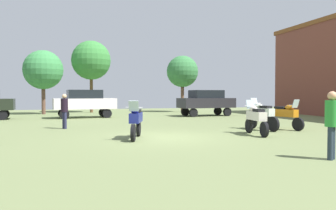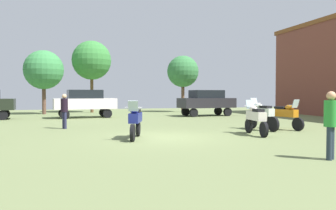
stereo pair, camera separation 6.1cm
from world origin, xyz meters
name	(u,v)px [view 2 (the right image)]	position (x,y,z in m)	size (l,w,h in m)	color
ground_plane	(158,138)	(0.00, 0.00, 0.01)	(44.00, 52.00, 0.02)	olive
motorcycle_2	(135,120)	(-0.92, -0.10, 0.74)	(0.85, 2.08, 1.46)	black
motorcycle_4	(256,118)	(4.12, -0.22, 0.73)	(0.63, 2.14, 1.45)	black
motorcycle_5	(285,115)	(6.59, 1.33, 0.73)	(0.78, 2.16, 1.45)	black
motorcycle_7	(262,114)	(5.40, 1.42, 0.76)	(0.64, 2.22, 1.51)	black
car_2	(207,101)	(6.73, 11.62, 1.19)	(4.47, 2.27, 2.00)	black
car_4	(85,101)	(-2.43, 12.06, 1.19)	(4.48, 2.28, 2.00)	black
person_2	(331,120)	(3.23, -5.47, 1.06)	(0.47, 0.47, 1.77)	#24303D
person_3	(64,108)	(-3.63, 4.49, 1.01)	(0.45, 0.45, 1.71)	#272846
tree_1	(183,72)	(6.75, 17.63, 3.84)	(2.98, 2.98, 5.33)	brown
tree_4	(92,61)	(-1.61, 19.03, 4.80)	(3.57, 3.57, 6.59)	brown
tree_5	(44,70)	(-5.64, 17.38, 3.74)	(3.28, 3.28, 5.38)	brown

